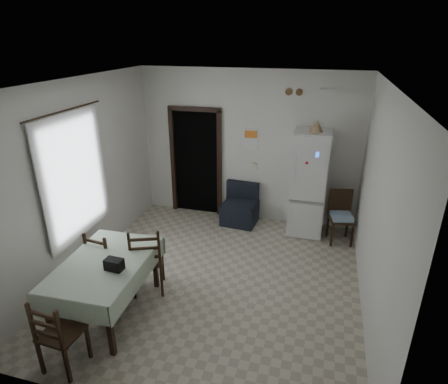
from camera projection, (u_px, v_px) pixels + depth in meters
ground at (215, 280)px, 5.68m from camera, size 4.50×4.50×0.00m
ceiling at (213, 83)px, 4.55m from camera, size 4.20×4.50×0.02m
wall_back at (248, 148)px, 7.12m from camera, size 4.20×0.02×2.90m
wall_front at (138, 294)px, 3.12m from camera, size 4.20×0.02×2.90m
wall_left at (81, 178)px, 5.63m from camera, size 0.02×4.50×2.90m
wall_right at (377, 210)px, 4.61m from camera, size 0.02×4.50×2.90m
doorway at (200, 160)px, 7.70m from camera, size 1.06×0.52×2.22m
window_recess at (69, 176)px, 5.42m from camera, size 0.10×1.20×1.60m
curtain at (75, 177)px, 5.40m from camera, size 0.02×1.45×1.85m
curtain_rod at (65, 111)px, 5.02m from camera, size 0.02×1.60×0.02m
calendar at (251, 139)px, 7.03m from camera, size 0.28×0.02×0.40m
calendar_image at (251, 134)px, 6.98m from camera, size 0.24×0.01×0.14m
light_switch at (255, 166)px, 7.21m from camera, size 0.08×0.02×0.12m
vent_left at (289, 92)px, 6.52m from camera, size 0.12×0.03×0.12m
vent_right at (299, 92)px, 6.47m from camera, size 0.12×0.03×0.12m
emergency_light at (327, 92)px, 6.33m from camera, size 0.25×0.07×0.09m
fridge at (309, 183)px, 6.73m from camera, size 0.63×0.63×1.93m
tan_cone at (317, 126)px, 6.26m from camera, size 0.25×0.25×0.20m
navy_seat at (240, 205)px, 7.26m from camera, size 0.70×0.68×0.78m
corner_chair at (341, 218)px, 6.56m from camera, size 0.49×0.49×0.94m
dining_table at (107, 287)px, 4.89m from camera, size 1.05×1.55×0.79m
black_bag at (114, 264)px, 4.55m from camera, size 0.23×0.15×0.14m
dining_chair_far_left at (106, 259)px, 5.37m from camera, size 0.45×0.45×0.95m
dining_chair_far_right at (147, 258)px, 5.29m from camera, size 0.58×0.58×1.05m
dining_chair_near_head at (61, 332)px, 4.04m from camera, size 0.43×0.43×0.95m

